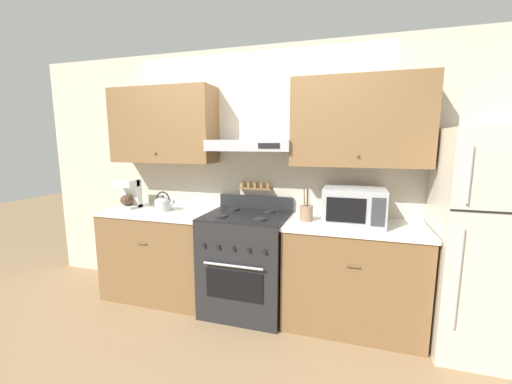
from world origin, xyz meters
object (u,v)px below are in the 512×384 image
at_px(stove_range, 246,262).
at_px(refrigerator, 488,243).
at_px(tea_kettle, 163,203).
at_px(coffee_maker, 129,194).
at_px(microwave, 354,206).
at_px(utensil_crock, 306,212).

bearing_deg(stove_range, refrigerator, -0.56).
relative_size(tea_kettle, coffee_maker, 0.74).
relative_size(stove_range, microwave, 2.12).
height_order(refrigerator, tea_kettle, refrigerator).
bearing_deg(utensil_crock, refrigerator, -2.01).
bearing_deg(refrigerator, microwave, 176.14).
bearing_deg(tea_kettle, utensil_crock, 0.00).
relative_size(refrigerator, coffee_maker, 5.73).
xyz_separation_m(refrigerator, coffee_maker, (-3.29, 0.07, 0.21)).
bearing_deg(refrigerator, utensil_crock, 177.99).
bearing_deg(refrigerator, coffee_maker, 178.73).
bearing_deg(tea_kettle, stove_range, -1.87).
xyz_separation_m(coffee_maker, utensil_crock, (1.91, -0.02, -0.07)).
relative_size(stove_range, refrigerator, 0.63).
relative_size(refrigerator, microwave, 3.38).
relative_size(refrigerator, tea_kettle, 7.77).
height_order(tea_kettle, microwave, microwave).
distance_m(tea_kettle, utensil_crock, 1.47).
bearing_deg(microwave, tea_kettle, -179.45).
bearing_deg(tea_kettle, microwave, 0.55).
xyz_separation_m(stove_range, tea_kettle, (-0.91, 0.03, 0.52)).
xyz_separation_m(stove_range, utensil_crock, (0.56, 0.03, 0.52)).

